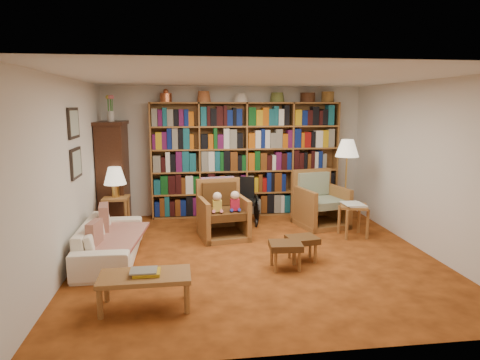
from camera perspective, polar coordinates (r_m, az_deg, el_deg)
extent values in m
plane|color=#A54E19|center=(6.27, 2.09, -10.02)|extent=(5.00, 5.00, 0.00)
plane|color=silver|center=(5.91, 2.25, 13.43)|extent=(5.00, 5.00, 0.00)
plane|color=silver|center=(8.42, -0.70, 3.87)|extent=(5.00, 0.00, 5.00)
plane|color=silver|center=(3.57, 8.95, -4.60)|extent=(5.00, 0.00, 5.00)
plane|color=silver|center=(6.07, -21.80, 0.79)|extent=(0.00, 5.00, 5.00)
plane|color=silver|center=(6.84, 23.30, 1.65)|extent=(0.00, 5.00, 5.00)
cube|color=olive|center=(8.30, 0.81, 2.74)|extent=(3.60, 0.30, 2.20)
cube|color=#3E2011|center=(8.01, -16.49, 0.62)|extent=(0.45, 0.90, 1.80)
cube|color=#3E2011|center=(7.92, -16.82, 7.27)|extent=(0.50, 0.95, 0.06)
cylinder|color=beige|center=(7.91, -16.86, 8.14)|extent=(0.12, 0.12, 0.18)
cube|color=black|center=(6.29, -21.34, 7.08)|extent=(0.03, 0.52, 0.42)
cube|color=gray|center=(6.29, -21.21, 7.09)|extent=(0.01, 0.44, 0.34)
cube|color=black|center=(6.34, -21.03, 2.12)|extent=(0.03, 0.52, 0.42)
cube|color=gray|center=(6.33, -20.90, 2.12)|extent=(0.01, 0.44, 0.34)
imported|color=white|center=(6.32, -16.93, -7.72)|extent=(1.84, 0.72, 0.54)
cube|color=beige|center=(6.31, -16.50, -7.45)|extent=(0.90, 1.48, 0.04)
cube|color=maroon|center=(6.63, -17.64, -5.31)|extent=(0.19, 0.42, 0.41)
cube|color=maroon|center=(5.96, -18.80, -7.06)|extent=(0.17, 0.36, 0.35)
cube|color=olive|center=(7.52, -16.21, -2.33)|extent=(0.43, 0.43, 0.04)
cylinder|color=olive|center=(7.45, -17.58, -4.93)|extent=(0.05, 0.05, 0.57)
cylinder|color=olive|center=(7.40, -14.98, -4.91)|extent=(0.05, 0.05, 0.57)
cylinder|color=olive|center=(7.78, -17.16, -4.30)|extent=(0.05, 0.05, 0.57)
cylinder|color=olive|center=(7.73, -14.67, -4.27)|extent=(0.05, 0.05, 0.57)
cylinder|color=#BA8D3B|center=(7.50, -16.25, -1.40)|extent=(0.12, 0.12, 0.21)
cone|color=beige|center=(7.45, -16.35, 0.56)|extent=(0.37, 0.37, 0.29)
cube|color=olive|center=(7.07, -2.22, -7.34)|extent=(0.86, 0.88, 0.08)
cube|color=olive|center=(6.97, -4.99, -5.16)|extent=(0.19, 0.77, 0.66)
cube|color=olive|center=(7.03, 0.49, -4.99)|extent=(0.19, 0.77, 0.66)
cube|color=olive|center=(7.29, -2.50, -3.37)|extent=(0.74, 0.20, 0.93)
cube|color=#503115|center=(6.94, -2.22, -4.49)|extent=(0.67, 0.73, 0.12)
cube|color=#503115|center=(7.17, -2.46, -1.82)|extent=(0.59, 0.19, 0.39)
cube|color=#BF3351|center=(7.27, -2.54, -1.17)|extent=(0.58, 0.15, 0.41)
cube|color=olive|center=(7.86, 10.68, -5.70)|extent=(0.95, 0.98, 0.09)
cube|color=olive|center=(7.69, 8.24, -3.64)|extent=(0.26, 0.81, 0.70)
cube|color=olive|center=(7.90, 13.20, -3.42)|extent=(0.26, 0.81, 0.70)
cube|color=olive|center=(8.10, 9.98, -1.97)|extent=(0.78, 0.27, 0.98)
cube|color=gray|center=(7.74, 10.85, -2.96)|extent=(0.75, 0.81, 0.13)
cube|color=gray|center=(7.98, 10.19, -0.47)|extent=(0.62, 0.25, 0.41)
cube|color=black|center=(7.78, 0.68, -2.92)|extent=(0.52, 0.52, 0.05)
cube|color=black|center=(7.93, 0.47, -1.01)|extent=(0.40, 0.17, 0.41)
cylinder|color=black|center=(7.88, -1.05, -3.92)|extent=(0.03, 0.51, 0.51)
cylinder|color=black|center=(7.94, 2.20, -3.81)|extent=(0.03, 0.51, 0.51)
cylinder|color=black|center=(7.60, -0.28, -5.85)|extent=(0.03, 0.14, 0.14)
cylinder|color=black|center=(7.65, 2.16, -5.75)|extent=(0.03, 0.14, 0.14)
cylinder|color=#BA8D3B|center=(7.94, 13.68, -5.88)|extent=(0.26, 0.26, 0.03)
cylinder|color=#BA8D3B|center=(7.80, 13.88, -1.33)|extent=(0.03, 0.03, 1.31)
cone|color=beige|center=(7.69, 14.11, 4.15)|extent=(0.41, 0.41, 0.30)
cube|color=olive|center=(7.24, 14.93, -3.40)|extent=(0.54, 0.54, 0.04)
cylinder|color=olive|center=(7.09, 14.06, -5.87)|extent=(0.05, 0.05, 0.49)
cylinder|color=olive|center=(7.22, 16.64, -5.70)|extent=(0.05, 0.05, 0.49)
cylinder|color=olive|center=(7.40, 13.08, -5.16)|extent=(0.05, 0.05, 0.49)
cylinder|color=olive|center=(7.53, 15.57, -5.01)|extent=(0.05, 0.05, 0.49)
cube|color=silver|center=(7.24, 14.94, -3.13)|extent=(0.41, 0.46, 0.03)
cube|color=#503115|center=(5.72, 6.09, -8.71)|extent=(0.45, 0.39, 0.08)
cylinder|color=olive|center=(5.63, 4.78, -10.93)|extent=(0.04, 0.04, 0.27)
cylinder|color=olive|center=(5.70, 7.93, -10.72)|extent=(0.04, 0.04, 0.27)
cylinder|color=olive|center=(5.86, 4.24, -10.07)|extent=(0.04, 0.04, 0.27)
cylinder|color=olive|center=(5.93, 7.28, -9.88)|extent=(0.04, 0.04, 0.27)
cube|color=#503115|center=(6.04, 8.32, -7.88)|extent=(0.45, 0.40, 0.08)
cylinder|color=olive|center=(5.94, 7.17, -9.89)|extent=(0.04, 0.04, 0.26)
cylinder|color=olive|center=(6.02, 10.00, -9.69)|extent=(0.04, 0.04, 0.26)
cylinder|color=olive|center=(6.16, 6.59, -9.14)|extent=(0.04, 0.04, 0.26)
cylinder|color=olive|center=(6.24, 9.33, -8.96)|extent=(0.04, 0.04, 0.26)
cube|color=olive|center=(4.75, -12.57, -12.48)|extent=(0.97, 0.50, 0.05)
cylinder|color=olive|center=(4.71, -18.18, -15.42)|extent=(0.06, 0.06, 0.32)
cylinder|color=olive|center=(4.63, -7.09, -15.45)|extent=(0.06, 0.06, 0.32)
cylinder|color=olive|center=(5.06, -17.36, -13.55)|extent=(0.06, 0.06, 0.32)
cylinder|color=olive|center=(4.99, -7.14, -13.53)|extent=(0.06, 0.06, 0.32)
cube|color=brown|center=(4.73, -12.59, -11.90)|extent=(0.28, 0.22, 0.05)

